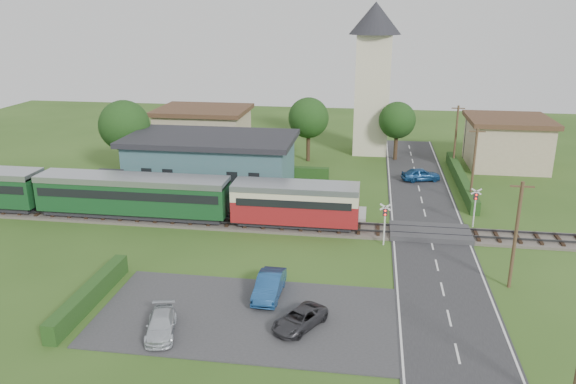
# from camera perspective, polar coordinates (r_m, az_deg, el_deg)

# --- Properties ---
(ground) EXTENTS (120.00, 120.00, 0.00)m
(ground) POSITION_cam_1_polar(r_m,az_deg,el_deg) (43.38, 1.15, -4.67)
(ground) COLOR #2D4C19
(railway_track) EXTENTS (76.00, 3.20, 0.49)m
(railway_track) POSITION_cam_1_polar(r_m,az_deg,el_deg) (45.18, 1.48, -3.57)
(railway_track) COLOR #4C443D
(railway_track) RESTS_ON ground
(road) EXTENTS (6.00, 70.00, 0.05)m
(road) POSITION_cam_1_polar(r_m,az_deg,el_deg) (43.35, 14.43, -5.26)
(road) COLOR #28282B
(road) RESTS_ON ground
(car_park) EXTENTS (17.00, 9.00, 0.08)m
(car_park) POSITION_cam_1_polar(r_m,az_deg,el_deg) (33.02, -4.28, -12.45)
(car_park) COLOR #333335
(car_park) RESTS_ON ground
(crossing_deck) EXTENTS (6.20, 3.40, 0.45)m
(crossing_deck) POSITION_cam_1_polar(r_m,az_deg,el_deg) (45.11, 14.22, -4.03)
(crossing_deck) COLOR #333335
(crossing_deck) RESTS_ON ground
(platform) EXTENTS (30.00, 3.00, 0.45)m
(platform) POSITION_cam_1_polar(r_m,az_deg,el_deg) (50.16, -9.46, -1.43)
(platform) COLOR gray
(platform) RESTS_ON ground
(equipment_hut) EXTENTS (2.30, 2.30, 2.55)m
(equipment_hut) POSITION_cam_1_polar(r_m,az_deg,el_deg) (52.67, -17.86, 0.61)
(equipment_hut) COLOR beige
(equipment_hut) RESTS_ON platform
(station_building) EXTENTS (16.00, 9.00, 5.30)m
(station_building) POSITION_cam_1_polar(r_m,az_deg,el_deg) (54.72, -7.76, 3.01)
(station_building) COLOR #39656B
(station_building) RESTS_ON ground
(train) EXTENTS (43.20, 2.90, 3.40)m
(train) POSITION_cam_1_polar(r_m,az_deg,el_deg) (49.55, -18.83, -0.05)
(train) COLOR #232328
(train) RESTS_ON ground
(church_tower) EXTENTS (6.00, 6.00, 17.60)m
(church_tower) POSITION_cam_1_polar(r_m,az_deg,el_deg) (67.99, 8.66, 12.37)
(church_tower) COLOR beige
(church_tower) RESTS_ON ground
(house_west) EXTENTS (10.80, 8.80, 5.50)m
(house_west) POSITION_cam_1_polar(r_m,az_deg,el_deg) (69.16, -8.56, 6.23)
(house_west) COLOR tan
(house_west) RESTS_ON ground
(house_east) EXTENTS (8.80, 8.80, 5.50)m
(house_east) POSITION_cam_1_polar(r_m,az_deg,el_deg) (66.87, 21.32, 4.78)
(house_east) COLOR tan
(house_east) RESTS_ON ground
(hedge_carpark) EXTENTS (0.80, 9.00, 1.20)m
(hedge_carpark) POSITION_cam_1_polar(r_m,az_deg,el_deg) (35.89, -19.50, -9.86)
(hedge_carpark) COLOR #193814
(hedge_carpark) RESTS_ON ground
(hedge_roadside) EXTENTS (0.80, 18.00, 1.20)m
(hedge_roadside) POSITION_cam_1_polar(r_m,az_deg,el_deg) (58.69, 17.15, 1.27)
(hedge_roadside) COLOR #193814
(hedge_roadside) RESTS_ON ground
(hedge_station) EXTENTS (22.00, 0.80, 1.30)m
(hedge_station) POSITION_cam_1_polar(r_m,az_deg,el_deg) (59.44, -6.48, 2.23)
(hedge_station) COLOR #193814
(hedge_station) RESTS_ON ground
(tree_a) EXTENTS (5.20, 5.20, 8.00)m
(tree_a) POSITION_cam_1_polar(r_m,az_deg,el_deg) (60.34, -16.29, 6.49)
(tree_a) COLOR #332316
(tree_a) RESTS_ON ground
(tree_b) EXTENTS (4.60, 4.60, 7.34)m
(tree_b) POSITION_cam_1_polar(r_m,az_deg,el_deg) (64.16, 2.10, 7.52)
(tree_b) COLOR #332316
(tree_b) RESTS_ON ground
(tree_c) EXTENTS (4.20, 4.20, 6.78)m
(tree_c) POSITION_cam_1_polar(r_m,az_deg,el_deg) (65.86, 11.04, 7.16)
(tree_c) COLOR #332316
(tree_c) RESTS_ON ground
(utility_pole_b) EXTENTS (1.40, 0.22, 7.00)m
(utility_pole_b) POSITION_cam_1_polar(r_m,az_deg,el_deg) (37.28, 22.14, -3.99)
(utility_pole_b) COLOR #473321
(utility_pole_b) RESTS_ON ground
(utility_pole_c) EXTENTS (1.40, 0.22, 7.00)m
(utility_pole_c) POSITION_cam_1_polar(r_m,az_deg,el_deg) (52.18, 18.34, 2.56)
(utility_pole_c) COLOR #473321
(utility_pole_c) RESTS_ON ground
(utility_pole_d) EXTENTS (1.40, 0.22, 7.00)m
(utility_pole_d) POSITION_cam_1_polar(r_m,az_deg,el_deg) (63.71, 16.67, 5.42)
(utility_pole_d) COLOR #473321
(utility_pole_d) RESTS_ON ground
(crossing_signal_near) EXTENTS (0.84, 0.28, 3.28)m
(crossing_signal_near) POSITION_cam_1_polar(r_m,az_deg,el_deg) (41.93, 9.81, -2.63)
(crossing_signal_near) COLOR silver
(crossing_signal_near) RESTS_ON ground
(crossing_signal_far) EXTENTS (0.84, 0.28, 3.28)m
(crossing_signal_far) POSITION_cam_1_polar(r_m,az_deg,el_deg) (47.21, 18.49, -0.95)
(crossing_signal_far) COLOR silver
(crossing_signal_far) RESTS_ON ground
(streetlamp_west) EXTENTS (0.30, 0.30, 5.15)m
(streetlamp_west) POSITION_cam_1_polar(r_m,az_deg,el_deg) (66.97, -15.58, 5.59)
(streetlamp_west) COLOR #3F3F47
(streetlamp_west) RESTS_ON ground
(streetlamp_east) EXTENTS (0.30, 0.30, 5.15)m
(streetlamp_east) POSITION_cam_1_polar(r_m,az_deg,el_deg) (68.94, 17.58, 5.76)
(streetlamp_east) COLOR #3F3F47
(streetlamp_east) RESTS_ON ground
(car_on_road) EXTENTS (4.16, 2.55, 1.32)m
(car_on_road) POSITION_cam_1_polar(r_m,az_deg,el_deg) (58.81, 13.34, 1.74)
(car_on_road) COLOR navy
(car_on_road) RESTS_ON road
(car_park_blue) EXTENTS (1.53, 4.18, 1.37)m
(car_park_blue) POSITION_cam_1_polar(r_m,az_deg,el_deg) (34.64, -1.92, -9.48)
(car_park_blue) COLOR navy
(car_park_blue) RESTS_ON car_park
(car_park_silver) EXTENTS (2.36, 3.90, 1.06)m
(car_park_silver) POSITION_cam_1_polar(r_m,az_deg,el_deg) (31.79, -12.77, -13.00)
(car_park_silver) COLOR silver
(car_park_silver) RESTS_ON car_park
(car_park_dark) EXTENTS (3.24, 3.95, 1.00)m
(car_park_dark) POSITION_cam_1_polar(r_m,az_deg,el_deg) (31.61, 1.18, -12.77)
(car_park_dark) COLOR #302F34
(car_park_dark) RESTS_ON car_park
(pedestrian_near) EXTENTS (0.59, 0.40, 1.59)m
(pedestrian_near) POSITION_cam_1_polar(r_m,az_deg,el_deg) (47.46, 0.07, -1.02)
(pedestrian_near) COLOR gray
(pedestrian_near) RESTS_ON platform
(pedestrian_far) EXTENTS (1.01, 1.11, 1.86)m
(pedestrian_far) POSITION_cam_1_polar(r_m,az_deg,el_deg) (50.63, -14.15, -0.19)
(pedestrian_far) COLOR gray
(pedestrian_far) RESTS_ON platform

